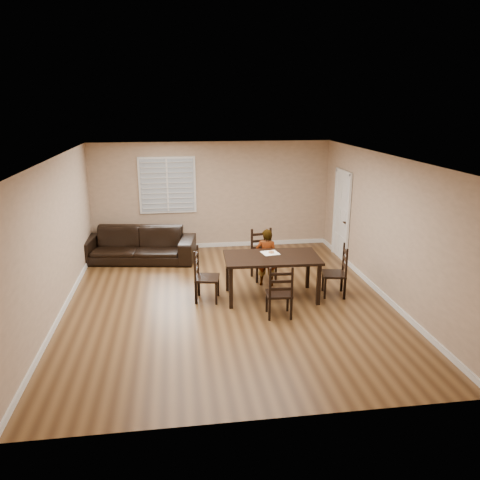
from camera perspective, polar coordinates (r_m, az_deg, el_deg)
name	(u,v)px	position (r m, az deg, el deg)	size (l,w,h in m)	color
ground	(228,301)	(8.95, -1.48, -7.41)	(7.00, 7.00, 0.00)	brown
room	(228,206)	(8.56, -1.47, 4.22)	(6.04, 7.04, 2.72)	tan
dining_table	(272,261)	(8.85, 3.89, -2.53)	(1.82, 1.07, 0.83)	black
chair_near	(262,255)	(9.99, 2.69, -1.89)	(0.53, 0.50, 1.06)	black
chair_far	(280,295)	(8.11, 4.91, -6.72)	(0.46, 0.43, 0.97)	black
chair_left	(201,277)	(8.85, -4.83, -4.48)	(0.51, 0.53, 1.03)	black
chair_right	(340,273)	(9.24, 12.15, -3.95)	(0.51, 0.53, 1.01)	black
child	(266,257)	(9.50, 3.24, -2.13)	(0.43, 0.29, 1.19)	gray
napkin	(270,253)	(9.01, 3.70, -1.58)	(0.30, 0.30, 0.00)	white
donut	(271,252)	(9.01, 3.84, -1.44)	(0.11, 0.11, 0.04)	#B67541
sofa	(138,245)	(11.29, -12.39, -0.57)	(2.67, 1.04, 0.78)	black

